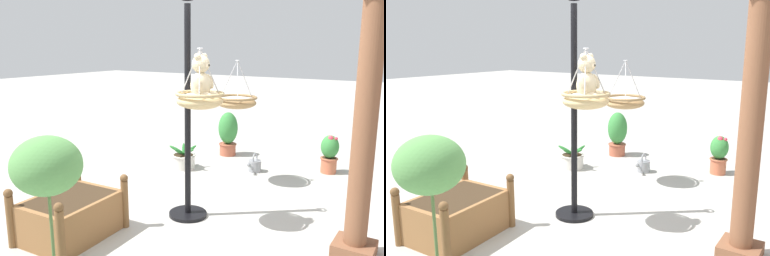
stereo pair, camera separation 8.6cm
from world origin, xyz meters
The scene contains 12 objects.
ground_plane centered at (0.00, 0.00, 0.00)m, with size 40.00×40.00×0.00m, color #ADAAA3.
display_pole_central centered at (-0.19, -0.12, 0.75)m, with size 0.44×0.44×2.43m.
hanging_basket_with_teddy centered at (-0.04, 0.13, 1.40)m, with size 0.51×0.51×0.62m.
teddy_bear centered at (-0.04, 0.15, 1.60)m, with size 0.32×0.29×0.47m.
hanging_basket_left_high centered at (-1.50, -0.17, 1.18)m, with size 0.57×0.57×0.67m.
greenhouse_pillar_far_back centered at (-0.31, 1.69, 1.26)m, with size 0.39×0.39×2.62m.
wooden_planter_box centered at (0.89, -0.85, 0.23)m, with size 1.03×0.82×0.60m.
potted_plant_fern_front centered at (-2.71, 0.84, 0.32)m, with size 0.27×0.27×0.60m.
potted_plant_flowering_red centered at (-2.78, -0.96, 0.41)m, with size 0.35×0.35×0.78m.
potted_plant_bushy_green centered at (-1.68, -1.19, 0.15)m, with size 0.45×0.49×0.39m.
potted_plant_small_succulent centered at (1.71, -0.07, 0.83)m, with size 0.51×0.51×1.32m.
watering_can centered at (-2.14, -0.15, 0.10)m, with size 0.35×0.20×0.30m.
Camera 1 is at (3.44, 2.28, 1.95)m, focal length 37.31 mm.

